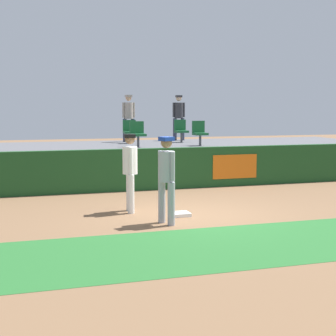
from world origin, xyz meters
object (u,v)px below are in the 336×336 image
(player_runner_visitor, at_px, (166,174))
(player_fielder_home, at_px, (130,167))
(seat_back_right, at_px, (181,130))
(spectator_capped, at_px, (179,114))
(seat_back_center, at_px, (130,130))
(spectator_hooded, at_px, (129,115))
(first_base, at_px, (181,214))
(seat_front_right, at_px, (200,132))
(seat_front_center, at_px, (138,133))

(player_runner_visitor, bearing_deg, player_fielder_home, 176.41)
(seat_back_right, xyz_separation_m, spectator_capped, (0.28, 1.10, 0.55))
(player_fielder_home, xyz_separation_m, seat_back_center, (1.44, 6.31, 0.60))
(seat_back_right, xyz_separation_m, spectator_hooded, (-1.80, 0.85, 0.55))
(first_base, height_order, player_fielder_home, player_fielder_home)
(seat_front_right, relative_size, spectator_hooded, 0.48)
(player_runner_visitor, height_order, seat_front_right, seat_front_right)
(first_base, relative_size, seat_front_right, 0.48)
(seat_front_right, relative_size, spectator_capped, 0.47)
(seat_back_right, bearing_deg, spectator_capped, 75.80)
(seat_front_right, distance_m, seat_front_center, 2.16)
(player_runner_visitor, xyz_separation_m, spectator_hooded, (1.14, 8.66, 1.14))
(player_fielder_home, distance_m, spectator_hooded, 7.42)
(player_fielder_home, height_order, seat_back_right, seat_back_right)
(player_runner_visitor, relative_size, seat_front_center, 2.23)
(seat_back_center, height_order, seat_front_center, same)
(seat_front_right, bearing_deg, spectator_capped, 85.84)
(seat_front_center, distance_m, seat_back_right, 2.76)
(player_runner_visitor, distance_m, spectator_hooded, 8.80)
(first_base, height_order, seat_back_right, seat_back_right)
(seat_front_right, bearing_deg, spectator_hooded, 125.07)
(spectator_hooded, bearing_deg, seat_front_right, 122.86)
(player_runner_visitor, distance_m, spectator_capped, 9.53)
(first_base, height_order, spectator_capped, spectator_capped)
(player_runner_visitor, distance_m, seat_back_right, 8.36)
(first_base, bearing_deg, seat_front_right, 65.27)
(player_runner_visitor, bearing_deg, seat_back_right, 139.15)
(player_fielder_home, distance_m, seat_front_right, 5.70)
(spectator_hooded, bearing_deg, seat_back_center, 77.99)
(spectator_capped, bearing_deg, spectator_hooded, 12.70)
(first_base, height_order, player_runner_visitor, player_runner_visitor)
(player_runner_visitor, xyz_separation_m, seat_front_center, (0.83, 6.00, 0.59))
(seat_front_right, distance_m, spectator_hooded, 3.29)
(first_base, bearing_deg, seat_back_right, 71.51)
(seat_back_right, relative_size, spectator_capped, 0.47)
(seat_back_center, distance_m, spectator_capped, 2.54)
(player_fielder_home, bearing_deg, player_runner_visitor, 23.14)
(seat_front_center, bearing_deg, first_base, -93.00)
(seat_back_center, distance_m, spectator_hooded, 1.02)
(seat_back_center, relative_size, spectator_hooded, 0.48)
(first_base, height_order, seat_back_center, seat_back_center)
(seat_front_center, bearing_deg, seat_front_right, -0.01)
(first_base, bearing_deg, player_runner_visitor, -128.47)
(player_fielder_home, bearing_deg, seat_front_center, 170.58)
(seat_front_center, bearing_deg, spectator_capped, 50.65)
(player_runner_visitor, relative_size, spectator_hooded, 1.06)
(seat_back_right, bearing_deg, spectator_hooded, 154.61)
(seat_back_center, height_order, seat_front_right, same)
(spectator_capped, bearing_deg, player_fielder_home, 69.67)
(seat_back_center, xyz_separation_m, seat_front_center, (-0.16, -1.80, -0.00))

